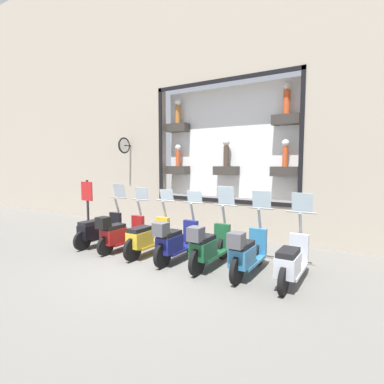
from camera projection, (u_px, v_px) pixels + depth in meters
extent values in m
plane|color=#66635E|center=(154.00, 266.00, 6.61)|extent=(120.00, 120.00, 0.00)
cube|color=#ADA08E|center=(33.00, 105.00, 14.46)|extent=(0.40, 15.58, 10.15)
cube|color=#ADA08E|center=(224.00, 218.00, 9.63)|extent=(0.40, 4.84, 1.05)
cube|color=black|center=(222.00, 80.00, 9.06)|extent=(0.04, 4.84, 0.12)
cube|color=black|center=(221.00, 200.00, 9.40)|extent=(0.04, 4.84, 0.12)
cube|color=black|center=(302.00, 138.00, 8.02)|extent=(0.04, 0.12, 3.79)
cube|color=black|center=(161.00, 144.00, 10.44)|extent=(0.04, 0.12, 3.79)
cube|color=white|center=(229.00, 143.00, 9.71)|extent=(0.04, 4.60, 3.55)
cube|color=#38332D|center=(286.00, 120.00, 8.51)|extent=(0.36, 0.78, 0.28)
cylinder|color=#CC4C23|center=(287.00, 102.00, 8.47)|extent=(0.19, 0.19, 0.68)
sphere|color=beige|center=(287.00, 86.00, 8.42)|extent=(0.25, 0.25, 0.25)
cube|color=#38332D|center=(178.00, 128.00, 10.42)|extent=(0.36, 0.78, 0.28)
cylinder|color=#B26B2D|center=(178.00, 115.00, 10.38)|extent=(0.17, 0.17, 0.62)
sphere|color=white|center=(178.00, 102.00, 10.34)|extent=(0.22, 0.22, 0.22)
cube|color=#38332D|center=(285.00, 171.00, 8.65)|extent=(0.36, 0.78, 0.28)
cylinder|color=#CC4C23|center=(285.00, 157.00, 8.61)|extent=(0.16, 0.16, 0.57)
sphere|color=white|center=(286.00, 143.00, 8.57)|extent=(0.21, 0.21, 0.21)
cube|color=#38332D|center=(226.00, 171.00, 9.60)|extent=(0.36, 0.78, 0.28)
cylinder|color=#47382D|center=(226.00, 156.00, 9.56)|extent=(0.18, 0.18, 0.64)
sphere|color=beige|center=(226.00, 142.00, 9.52)|extent=(0.23, 0.23, 0.23)
cube|color=#38332D|center=(178.00, 170.00, 10.56)|extent=(0.36, 0.78, 0.28)
cylinder|color=#CC4C23|center=(178.00, 158.00, 10.52)|extent=(0.15, 0.15, 0.55)
sphere|color=white|center=(178.00, 148.00, 10.49)|extent=(0.20, 0.20, 0.20)
cylinder|color=black|center=(128.00, 146.00, 11.02)|extent=(0.35, 0.05, 0.05)
torus|color=black|center=(124.00, 145.00, 10.87)|extent=(0.59, 0.06, 0.59)
cylinder|color=white|center=(124.00, 145.00, 10.87)|extent=(0.48, 0.03, 0.48)
cylinder|color=black|center=(299.00, 260.00, 6.24)|extent=(0.50, 0.09, 0.50)
cylinder|color=black|center=(284.00, 281.00, 5.13)|extent=(0.50, 0.09, 0.50)
cube|color=#B7BCC6|center=(292.00, 270.00, 5.68)|extent=(1.02, 0.38, 0.06)
cube|color=#B7BCC6|center=(288.00, 265.00, 5.35)|extent=(0.61, 0.35, 0.36)
cube|color=black|center=(288.00, 252.00, 5.32)|extent=(0.58, 0.31, 0.10)
cube|color=#B7BCC6|center=(299.00, 247.00, 6.12)|extent=(0.12, 0.37, 0.56)
cylinder|color=gray|center=(300.00, 223.00, 6.13)|extent=(0.20, 0.06, 0.45)
cylinder|color=gray|center=(301.00, 212.00, 6.17)|extent=(0.04, 0.61, 0.04)
cube|color=silver|center=(302.00, 202.00, 6.19)|extent=(0.10, 0.42, 0.40)
cylinder|color=black|center=(259.00, 253.00, 6.67)|extent=(0.54, 0.09, 0.54)
cylinder|color=black|center=(237.00, 270.00, 5.58)|extent=(0.54, 0.09, 0.54)
cube|color=teal|center=(249.00, 262.00, 6.13)|extent=(1.02, 0.39, 0.06)
cube|color=teal|center=(242.00, 256.00, 5.79)|extent=(0.61, 0.35, 0.36)
cube|color=black|center=(242.00, 245.00, 5.77)|extent=(0.58, 0.31, 0.10)
cube|color=teal|center=(258.00, 241.00, 6.56)|extent=(0.12, 0.37, 0.56)
cylinder|color=gray|center=(259.00, 218.00, 6.57)|extent=(0.20, 0.06, 0.45)
cylinder|color=gray|center=(261.00, 208.00, 6.61)|extent=(0.04, 0.60, 0.04)
cube|color=silver|center=(261.00, 199.00, 6.63)|extent=(0.10, 0.42, 0.39)
cube|color=#4C4C51|center=(236.00, 240.00, 5.48)|extent=(0.28, 0.28, 0.28)
cylinder|color=black|center=(224.00, 247.00, 7.10)|extent=(0.56, 0.09, 0.56)
cylinder|color=black|center=(197.00, 262.00, 6.03)|extent=(0.56, 0.09, 0.56)
cube|color=#19512D|center=(211.00, 255.00, 6.57)|extent=(1.02, 0.38, 0.06)
cube|color=#19512D|center=(203.00, 249.00, 6.23)|extent=(0.61, 0.35, 0.36)
cube|color=black|center=(203.00, 239.00, 6.21)|extent=(0.58, 0.31, 0.10)
cube|color=#19512D|center=(222.00, 236.00, 7.00)|extent=(0.12, 0.37, 0.56)
cylinder|color=gray|center=(224.00, 214.00, 7.02)|extent=(0.20, 0.06, 0.45)
cylinder|color=gray|center=(225.00, 205.00, 7.06)|extent=(0.04, 0.60, 0.04)
cube|color=silver|center=(226.00, 195.00, 7.07)|extent=(0.11, 0.42, 0.44)
cube|color=#4C4C51|center=(196.00, 234.00, 5.93)|extent=(0.28, 0.28, 0.28)
cylinder|color=black|center=(193.00, 242.00, 7.55)|extent=(0.55, 0.09, 0.55)
cylinder|color=black|center=(163.00, 255.00, 6.48)|extent=(0.55, 0.09, 0.55)
cube|color=navy|center=(179.00, 249.00, 7.01)|extent=(1.02, 0.39, 0.06)
cube|color=navy|center=(169.00, 244.00, 6.68)|extent=(0.61, 0.35, 0.36)
cube|color=black|center=(169.00, 234.00, 6.65)|extent=(0.58, 0.31, 0.10)
cube|color=navy|center=(191.00, 231.00, 7.45)|extent=(0.12, 0.37, 0.56)
cylinder|color=gray|center=(192.00, 211.00, 7.46)|extent=(0.20, 0.06, 0.45)
cylinder|color=gray|center=(194.00, 203.00, 7.50)|extent=(0.04, 0.60, 0.04)
cube|color=silver|center=(194.00, 197.00, 7.52)|extent=(0.08, 0.42, 0.30)
cube|color=#4C4C51|center=(161.00, 229.00, 6.38)|extent=(0.28, 0.28, 0.28)
cylinder|color=black|center=(165.00, 238.00, 7.99)|extent=(0.55, 0.09, 0.55)
cylinder|color=black|center=(133.00, 249.00, 6.92)|extent=(0.55, 0.09, 0.55)
cube|color=gold|center=(150.00, 244.00, 7.46)|extent=(1.02, 0.39, 0.06)
cube|color=gold|center=(140.00, 239.00, 7.12)|extent=(0.61, 0.35, 0.36)
cube|color=black|center=(140.00, 229.00, 7.10)|extent=(0.58, 0.31, 0.10)
cube|color=gold|center=(163.00, 228.00, 7.89)|extent=(0.12, 0.37, 0.56)
cylinder|color=gray|center=(164.00, 209.00, 7.91)|extent=(0.20, 0.06, 0.45)
cylinder|color=gray|center=(166.00, 201.00, 7.95)|extent=(0.04, 0.60, 0.04)
cube|color=silver|center=(167.00, 195.00, 7.97)|extent=(0.08, 0.42, 0.29)
cylinder|color=black|center=(141.00, 235.00, 8.47)|extent=(0.48, 0.09, 0.48)
cylinder|color=black|center=(105.00, 246.00, 7.34)|extent=(0.48, 0.09, 0.48)
cube|color=maroon|center=(124.00, 241.00, 7.91)|extent=(1.02, 0.38, 0.06)
cube|color=maroon|center=(114.00, 236.00, 7.57)|extent=(0.61, 0.35, 0.36)
cube|color=black|center=(113.00, 227.00, 7.55)|extent=(0.58, 0.31, 0.10)
cube|color=maroon|center=(138.00, 225.00, 8.34)|extent=(0.12, 0.37, 0.56)
cylinder|color=gray|center=(139.00, 208.00, 8.35)|extent=(0.20, 0.06, 0.45)
cylinder|color=gray|center=(141.00, 200.00, 8.39)|extent=(0.04, 0.60, 0.04)
cube|color=silver|center=(142.00, 193.00, 8.41)|extent=(0.09, 0.42, 0.35)
cube|color=black|center=(103.00, 223.00, 7.25)|extent=(0.28, 0.28, 0.28)
cylinder|color=black|center=(118.00, 231.00, 8.90)|extent=(0.51, 0.09, 0.51)
cylinder|color=black|center=(82.00, 241.00, 7.80)|extent=(0.51, 0.09, 0.51)
cube|color=black|center=(101.00, 236.00, 8.35)|extent=(1.02, 0.38, 0.06)
cube|color=black|center=(90.00, 231.00, 8.01)|extent=(0.61, 0.35, 0.36)
cube|color=black|center=(90.00, 223.00, 7.99)|extent=(0.58, 0.31, 0.10)
cube|color=black|center=(116.00, 222.00, 8.78)|extent=(0.12, 0.37, 0.56)
cylinder|color=gray|center=(117.00, 205.00, 8.80)|extent=(0.20, 0.06, 0.45)
cylinder|color=gray|center=(118.00, 198.00, 8.84)|extent=(0.04, 0.61, 0.04)
cube|color=silver|center=(119.00, 190.00, 8.85)|extent=(0.10, 0.42, 0.41)
cylinder|color=#232326|center=(89.00, 240.00, 8.84)|extent=(0.36, 0.36, 0.02)
cylinder|color=#232326|center=(88.00, 210.00, 8.76)|extent=(0.07, 0.07, 1.78)
cube|color=red|center=(87.00, 191.00, 8.69)|extent=(0.03, 0.45, 0.55)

